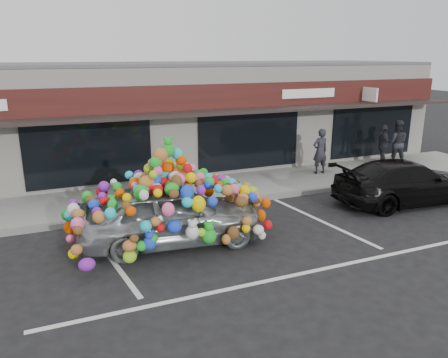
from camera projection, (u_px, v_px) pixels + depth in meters
name	position (u px, v px, depth m)	size (l,w,h in m)	color
ground	(235.00, 238.00, 11.41)	(90.00, 90.00, 0.00)	black
shop_building	(155.00, 115.00, 18.32)	(24.00, 7.20, 4.31)	white
sidewalk	(188.00, 193.00, 14.95)	(26.00, 3.00, 0.15)	gray
kerb	(203.00, 206.00, 13.61)	(26.00, 0.18, 0.16)	slate
parking_stripe_left	(109.00, 256.00, 10.42)	(0.12, 4.40, 0.01)	silver
parking_stripe_mid	(321.00, 221.00, 12.61)	(0.12, 4.40, 0.01)	silver
lane_line	(354.00, 262.00, 10.09)	(14.00, 0.12, 0.01)	silver
toy_car	(171.00, 207.00, 10.90)	(3.29, 5.05, 2.83)	#B7BEC3
black_sedan	(406.00, 182.00, 13.98)	(4.81, 1.96, 1.40)	black
pedestrian_a	(320.00, 151.00, 16.87)	(0.64, 0.42, 1.76)	#25242A
pedestrian_b	(396.00, 143.00, 18.11)	(0.92, 0.72, 1.89)	black
pedestrian_c	(383.00, 145.00, 17.97)	(0.43, 1.02, 1.74)	black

